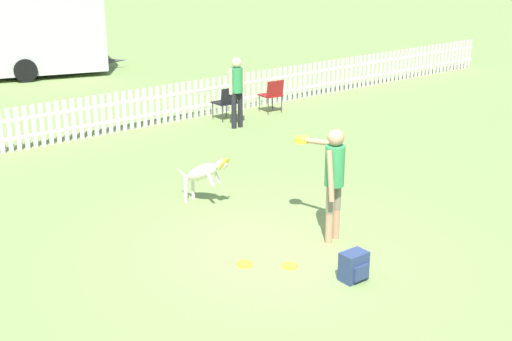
{
  "coord_description": "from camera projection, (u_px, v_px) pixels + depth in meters",
  "views": [
    {
      "loc": [
        -5.81,
        -7.08,
        4.37
      ],
      "look_at": [
        0.46,
        1.12,
        0.81
      ],
      "focal_mm": 50.0,
      "sensor_mm": 36.0,
      "label": 1
    }
  ],
  "objects": [
    {
      "name": "backpack_on_grass",
      "position": [
        354.0,
        266.0,
        9.2
      ],
      "size": [
        0.34,
        0.28,
        0.39
      ],
      "color": "navy",
      "rests_on": "ground_plane"
    },
    {
      "name": "equipment_trailer",
      "position": [
        36.0,
        28.0,
        21.66
      ],
      "size": [
        4.83,
        3.29,
        2.66
      ],
      "rotation": [
        0.0,
        0.0,
        -0.29
      ],
      "color": "#B7B7B7",
      "rests_on": "ground_plane"
    },
    {
      "name": "folding_chair_center",
      "position": [
        272.0,
        93.0,
        17.36
      ],
      "size": [
        0.5,
        0.52,
        0.82
      ],
      "rotation": [
        0.0,
        0.0,
        3.07
      ],
      "color": "#333338",
      "rests_on": "ground_plane"
    },
    {
      "name": "spectator_standing",
      "position": [
        237.0,
        86.0,
        15.92
      ],
      "size": [
        0.42,
        0.27,
        1.6
      ],
      "rotation": [
        0.0,
        0.0,
        3.16
      ],
      "color": "black",
      "rests_on": "ground_plane"
    },
    {
      "name": "frisbee_near_handler",
      "position": [
        245.0,
        264.0,
        9.67
      ],
      "size": [
        0.22,
        0.22,
        0.02
      ],
      "color": "yellow",
      "rests_on": "ground_plane"
    },
    {
      "name": "handler_person",
      "position": [
        332.0,
        171.0,
        10.11
      ],
      "size": [
        0.45,
        1.08,
        1.69
      ],
      "rotation": [
        0.0,
        0.0,
        0.29
      ],
      "color": "tan",
      "rests_on": "ground_plane"
    },
    {
      "name": "ground_plane",
      "position": [
        278.0,
        251.0,
        10.08
      ],
      "size": [
        240.0,
        240.0,
        0.0
      ],
      "primitive_type": "plane",
      "color": "olive"
    },
    {
      "name": "frisbee_near_dog",
      "position": [
        290.0,
        266.0,
        9.62
      ],
      "size": [
        0.22,
        0.22,
        0.02
      ],
      "color": "yellow",
      "rests_on": "ground_plane"
    },
    {
      "name": "folding_chair_blue_left",
      "position": [
        226.0,
        100.0,
        16.69
      ],
      "size": [
        0.47,
        0.49,
        0.8
      ],
      "rotation": [
        0.0,
        0.0,
        3.15
      ],
      "color": "#333338",
      "rests_on": "ground_plane"
    },
    {
      "name": "leaping_dog",
      "position": [
        204.0,
        172.0,
        11.58
      ],
      "size": [
        0.48,
        1.11,
        0.89
      ],
      "rotation": [
        0.0,
        0.0,
        -2.85
      ],
      "color": "beige",
      "rests_on": "ground_plane"
    },
    {
      "name": "picket_fence",
      "position": [
        73.0,
        120.0,
        15.12
      ],
      "size": [
        27.31,
        0.04,
        0.91
      ],
      "color": "silver",
      "rests_on": "ground_plane"
    }
  ]
}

